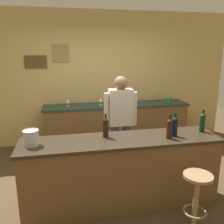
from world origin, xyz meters
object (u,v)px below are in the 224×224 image
Objects in this scene: wine_glass_a at (68,101)px; wine_bottle_c at (175,126)px; wine_bottle_b at (170,128)px; bar_stool at (196,193)px; ice_bucket at (31,137)px; wine_bottle_d at (202,122)px; wine_glass_b at (101,100)px; wine_glass_c at (136,99)px; wine_bottle_a at (106,127)px; bartender at (121,120)px; coffee_mug at (169,100)px.

wine_bottle_c is at bearing -58.34° from wine_glass_a.
wine_glass_a is at bearing 118.97° from wine_bottle_b.
bar_stool is 1.97m from ice_bucket.
wine_glass_b is (-1.07, 2.00, -0.05)m from wine_bottle_d.
wine_bottle_d is 2.66m from wine_glass_a.
wine_glass_a is at bearing 116.19° from bar_stool.
wine_glass_c is at bearing 100.04° from wine_bottle_d.
wine_bottle_d is at bearing 57.81° from bar_stool.
wine_bottle_b is (0.77, -0.20, 0.00)m from wine_bottle_a.
bartender is 1.47m from ice_bucket.
bartender is 5.29× the size of wine_bottle_d.
wine_bottle_d is (0.42, 0.67, 0.60)m from bar_stool.
wine_bottle_d is at bearing -79.96° from wine_glass_c.
wine_bottle_c is at bearing -57.38° from bartender.
wine_bottle_a is 0.90m from ice_bucket.
wine_bottle_a reaches higher than coffee_mug.
wine_bottle_b is 2.47m from wine_glass_a.
bartender reaches higher than wine_glass_c.
bar_stool is 4.39× the size of wine_glass_c.
wine_bottle_c is at bearing 30.97° from wine_bottle_b.
wine_bottle_d reaches higher than bar_stool.
wine_bottle_c is at bearing -168.45° from wine_bottle_d.
bartender is at bearing 122.62° from wine_bottle_c.
wine_bottle_c is 2.47m from wine_glass_a.
wine_bottle_a is at bearing 165.75° from wine_bottle_b.
wine_bottle_a is 2.01m from wine_glass_a.
bar_stool is 1.29m from wine_bottle_a.
coffee_mug is (1.37, 1.27, 0.01)m from bartender.
wine_glass_a is at bearing 179.27° from coffee_mug.
ice_bucket is 1.21× the size of wine_glass_b.
ice_bucket reaches higher than wine_glass_a.
wine_glass_c is at bearing -174.36° from coffee_mug.
wine_bottle_d reaches higher than coffee_mug.
wine_glass_b is (1.13, 2.06, -0.01)m from ice_bucket.
wine_bottle_c is 2.45× the size of coffee_mug.
wine_glass_c is at bearing 46.55° from ice_bucket.
wine_bottle_a is 2.60m from coffee_mug.
wine_bottle_b is at bearing -95.64° from wine_glass_c.
wine_glass_c reaches higher than bar_stool.
wine_glass_a is (-0.78, 1.30, 0.07)m from bartender.
bar_stool is 2.22× the size of wine_bottle_d.
wine_glass_b is at bearing 179.52° from coffee_mug.
wine_bottle_a and wine_bottle_d have the same top height.
wine_bottle_a is at bearing -131.69° from coffee_mug.
wine_glass_c is (0.98, 1.87, -0.05)m from wine_bottle_a.
wine_glass_a is at bearing 121.04° from bartender.
wine_bottle_c is (0.10, 0.06, 0.00)m from wine_bottle_b.
wine_glass_a and wine_glass_c have the same top height.
wine_glass_b is 0.74m from wine_glass_c.
ice_bucket is (-1.76, 0.03, -0.04)m from wine_bottle_c.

